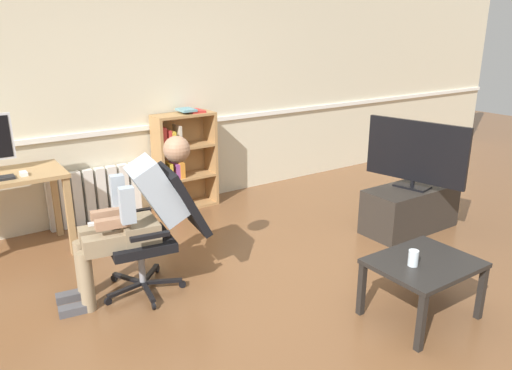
% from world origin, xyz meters
% --- Properties ---
extents(ground_plane, '(18.00, 18.00, 0.00)m').
position_xyz_m(ground_plane, '(0.00, 0.00, 0.00)').
color(ground_plane, brown).
extents(back_wall, '(12.00, 0.13, 2.70)m').
position_xyz_m(back_wall, '(0.00, 2.65, 1.35)').
color(back_wall, beige).
rests_on(back_wall, ground_plane).
extents(computer_mouse, '(0.06, 0.10, 0.03)m').
position_xyz_m(computer_mouse, '(-1.42, 2.03, 0.77)').
color(computer_mouse, white).
rests_on(computer_mouse, computer_desk).
extents(bookshelf, '(0.67, 0.29, 1.11)m').
position_xyz_m(bookshelf, '(0.23, 2.44, 0.54)').
color(bookshelf, '#AD7F4C').
rests_on(bookshelf, ground_plane).
extents(radiator, '(0.95, 0.08, 0.57)m').
position_xyz_m(radiator, '(-0.70, 2.54, 0.29)').
color(radiator, white).
rests_on(radiator, ground_plane).
extents(office_chair, '(0.86, 0.62, 0.96)m').
position_xyz_m(office_chair, '(-0.69, 0.91, 0.52)').
color(office_chair, black).
rests_on(office_chair, ground_plane).
extents(person_seated, '(1.06, 0.45, 1.19)m').
position_xyz_m(person_seated, '(-0.87, 0.93, 0.64)').
color(person_seated, '#937F60').
rests_on(person_seated, ground_plane).
extents(tv_stand, '(0.99, 0.44, 0.44)m').
position_xyz_m(tv_stand, '(1.82, 0.57, 0.22)').
color(tv_stand, '#2D2823').
rests_on(tv_stand, ground_plane).
extents(tv_screen, '(0.27, 0.99, 0.66)m').
position_xyz_m(tv_screen, '(1.82, 0.57, 0.79)').
color(tv_screen, black).
rests_on(tv_screen, tv_stand).
extents(coffee_table, '(0.71, 0.57, 0.43)m').
position_xyz_m(coffee_table, '(0.62, -0.50, 0.37)').
color(coffee_table, black).
rests_on(coffee_table, ground_plane).
extents(drinking_glass, '(0.07, 0.07, 0.11)m').
position_xyz_m(drinking_glass, '(0.50, -0.50, 0.48)').
color(drinking_glass, silver).
rests_on(drinking_glass, coffee_table).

